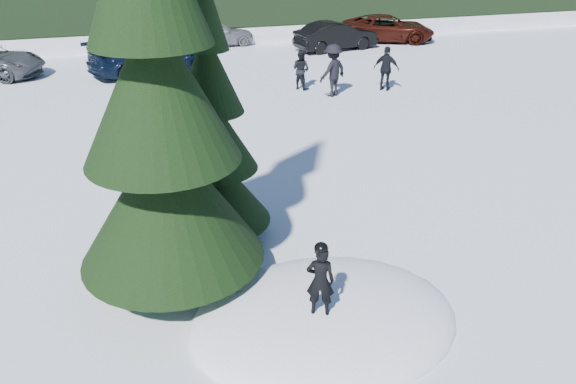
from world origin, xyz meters
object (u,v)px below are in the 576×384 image
object	(u,v)px
child_skier	(320,281)
car_3	(150,55)
adult_1	(386,69)
car_5	(336,36)
spruce_short	(212,142)
adult_2	(333,70)
adult_0	(301,70)
spruce_tall	(159,107)
car_6	(388,28)
car_4	(216,34)

from	to	relation	value
child_skier	car_3	world-z (taller)	child_skier
adult_1	car_5	size ratio (longest dim) A/B	0.40
spruce_short	adult_2	xyz separation A→B (m)	(5.85, 8.91, -1.16)
adult_0	spruce_tall	bearing A→B (deg)	115.67
spruce_short	car_6	size ratio (longest dim) A/B	1.10
spruce_tall	car_5	distance (m)	20.49
adult_2	car_4	world-z (taller)	adult_2
car_5	car_3	bearing A→B (deg)	91.15
spruce_tall	car_3	bearing A→B (deg)	87.54
adult_2	car_5	xyz separation A→B (m)	(2.97, 7.47, -0.26)
spruce_short	adult_1	bearing A→B (deg)	48.29
car_6	car_5	bearing A→B (deg)	131.87
child_skier	adult_1	bearing A→B (deg)	-97.57
child_skier	adult_1	world-z (taller)	same
spruce_short	car_6	distance (m)	21.47
spruce_short	car_6	xyz separation A→B (m)	(12.21, 17.61, -1.43)
adult_2	adult_1	bearing A→B (deg)	155.68
spruce_short	car_4	world-z (taller)	spruce_short
car_6	adult_0	bearing A→B (deg)	158.09
adult_0	adult_2	distance (m)	1.49
adult_0	car_5	size ratio (longest dim) A/B	0.36
adult_0	car_4	size ratio (longest dim) A/B	0.40
spruce_tall	child_skier	world-z (taller)	spruce_tall
adult_2	car_3	xyz separation A→B (m)	(-6.18, 5.45, -0.20)
adult_1	car_6	size ratio (longest dim) A/B	0.34
car_5	adult_2	bearing A→B (deg)	146.96
car_4	car_5	xyz separation A→B (m)	(5.54, -2.51, 0.05)
spruce_tall	adult_0	size ratio (longest dim) A/B	5.74
spruce_tall	spruce_short	xyz separation A→B (m)	(1.00, 1.40, -1.22)
child_skier	car_3	bearing A→B (deg)	-64.03
car_3	car_5	size ratio (longest dim) A/B	1.24
spruce_tall	spruce_short	bearing A→B (deg)	54.46
spruce_tall	car_5	xyz separation A→B (m)	(9.83, 17.78, -2.63)
child_skier	car_3	size ratio (longest dim) A/B	0.23
adult_2	car_4	distance (m)	10.31
child_skier	adult_1	size ratio (longest dim) A/B	0.71
spruce_tall	adult_0	world-z (taller)	spruce_tall
adult_0	car_6	xyz separation A→B (m)	(7.18, 7.48, -0.07)
spruce_tall	car_6	size ratio (longest dim) A/B	1.77
adult_0	child_skier	bearing A→B (deg)	126.80
adult_1	adult_2	bearing A→B (deg)	43.65
car_3	car_4	world-z (taller)	car_3
car_5	car_6	world-z (taller)	car_5
adult_1	car_3	bearing A→B (deg)	7.91
adult_0	car_3	world-z (taller)	adult_0
adult_1	car_5	world-z (taller)	adult_1
car_5	car_4	bearing A→B (deg)	54.29
car_3	child_skier	bearing A→B (deg)	163.65
car_5	car_6	size ratio (longest dim) A/B	0.85
adult_0	car_4	bearing A→B (deg)	-25.51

